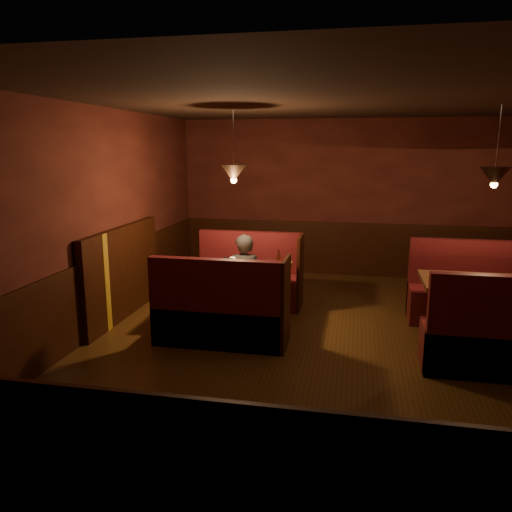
% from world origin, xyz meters
% --- Properties ---
extents(room, '(6.02, 7.02, 2.92)m').
position_xyz_m(room, '(-0.28, 0.05, 1.05)').
color(room, '#422C14').
rests_on(room, ground).
extents(main_table, '(1.48, 0.90, 1.04)m').
position_xyz_m(main_table, '(-1.30, 0.50, 0.61)').
color(main_table, '#502C19').
rests_on(main_table, ground).
extents(main_bench_far, '(1.63, 0.58, 1.11)m').
position_xyz_m(main_bench_far, '(-1.28, 1.34, 0.35)').
color(main_bench_far, '#3D0D0E').
rests_on(main_bench_far, ground).
extents(main_bench_near, '(1.63, 0.58, 1.11)m').
position_xyz_m(main_bench_near, '(-1.28, -0.35, 0.35)').
color(main_bench_near, '#3D0D0E').
rests_on(main_bench_near, ground).
extents(second_table, '(1.44, 0.92, 0.81)m').
position_xyz_m(second_table, '(1.83, 0.27, 0.60)').
color(second_table, '#502C19').
rests_on(second_table, ground).
extents(second_bench_far, '(1.59, 0.59, 1.13)m').
position_xyz_m(second_bench_far, '(1.86, 1.13, 0.36)').
color(second_bench_far, '#3D0D0E').
rests_on(second_bench_far, ground).
extents(second_bench_near, '(1.59, 0.59, 1.13)m').
position_xyz_m(second_bench_near, '(1.86, -0.58, 0.36)').
color(second_bench_near, '#3D0D0E').
rests_on(second_bench_near, ground).
extents(diner_a, '(0.62, 0.49, 1.49)m').
position_xyz_m(diner_a, '(-1.32, 1.08, 0.75)').
color(diner_a, '#262626').
rests_on(diner_a, ground).
extents(diner_b, '(0.84, 0.77, 1.41)m').
position_xyz_m(diner_b, '(-1.23, -0.19, 0.70)').
color(diner_b, black).
rests_on(diner_b, ground).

